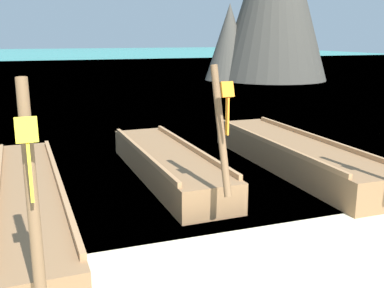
% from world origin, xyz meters
% --- Properties ---
extents(sea_water, '(120.00, 120.00, 0.00)m').
position_xyz_m(sea_water, '(0.00, 62.48, 0.00)').
color(sea_water, '#2DB29E').
rests_on(sea_water, ground).
extents(longtail_boat_yellow_ribbon, '(1.25, 7.07, 2.72)m').
position_xyz_m(longtail_boat_yellow_ribbon, '(-3.10, 4.17, 0.31)').
color(longtail_boat_yellow_ribbon, olive).
rests_on(longtail_boat_yellow_ribbon, ground).
extents(longtail_boat_orange_ribbon, '(1.37, 5.80, 2.66)m').
position_xyz_m(longtail_boat_orange_ribbon, '(-0.19, 5.56, 0.32)').
color(longtail_boat_orange_ribbon, olive).
rests_on(longtail_boat_orange_ribbon, ground).
extents(longtail_boat_red_ribbon, '(1.41, 6.57, 2.43)m').
position_xyz_m(longtail_boat_red_ribbon, '(2.89, 5.25, 0.33)').
color(longtail_boat_red_ribbon, olive).
rests_on(longtail_boat_red_ribbon, ground).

